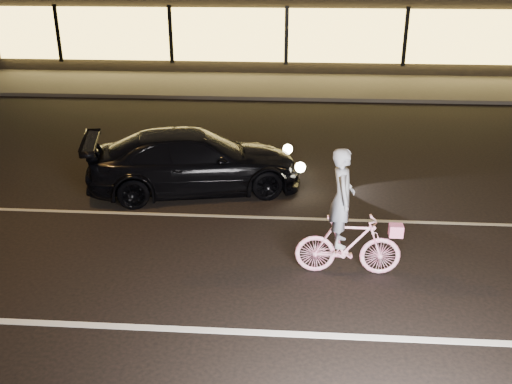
{
  "coord_description": "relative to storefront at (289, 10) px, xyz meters",
  "views": [
    {
      "loc": [
        0.44,
        -7.65,
        4.64
      ],
      "look_at": [
        -0.15,
        0.6,
        1.12
      ],
      "focal_mm": 40.0,
      "sensor_mm": 36.0,
      "label": 1
    }
  ],
  "objects": [
    {
      "name": "sedan",
      "position": [
        -1.6,
        -15.7,
        -1.51
      ],
      "size": [
        4.67,
        2.76,
        1.27
      ],
      "rotation": [
        0.0,
        0.0,
        1.81
      ],
      "color": "black",
      "rests_on": "ground"
    },
    {
      "name": "ground",
      "position": [
        0.0,
        -18.97,
        -2.15
      ],
      "size": [
        90.0,
        90.0,
        0.0
      ],
      "primitive_type": "plane",
      "color": "black",
      "rests_on": "ground"
    },
    {
      "name": "cyclist",
      "position": [
        1.26,
        -18.85,
        -1.42
      ],
      "size": [
        1.62,
        0.56,
        2.04
      ],
      "rotation": [
        0.0,
        0.0,
        1.57
      ],
      "color": "#FF3981",
      "rests_on": "ground"
    },
    {
      "name": "sidewalk",
      "position": [
        0.0,
        -5.97,
        -2.09
      ],
      "size": [
        30.0,
        4.0,
        0.12
      ],
      "primitive_type": "cube",
      "color": "#383533",
      "rests_on": "ground"
    },
    {
      "name": "lane_stripe_far",
      "position": [
        0.0,
        -16.97,
        -2.14
      ],
      "size": [
        60.0,
        0.1,
        0.01
      ],
      "primitive_type": "cube",
      "color": "gray",
      "rests_on": "ground"
    },
    {
      "name": "lane_stripe_near",
      "position": [
        0.0,
        -20.47,
        -2.14
      ],
      "size": [
        60.0,
        0.12,
        0.01
      ],
      "primitive_type": "cube",
      "color": "silver",
      "rests_on": "ground"
    },
    {
      "name": "storefront",
      "position": [
        0.0,
        0.0,
        0.0
      ],
      "size": [
        25.4,
        8.42,
        4.2
      ],
      "color": "black",
      "rests_on": "ground"
    }
  ]
}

